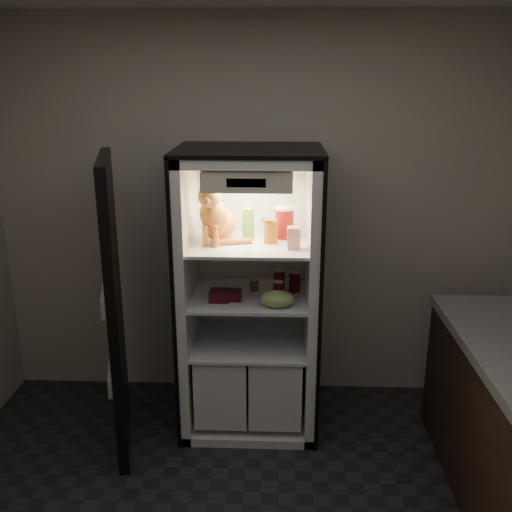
{
  "coord_description": "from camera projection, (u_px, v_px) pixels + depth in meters",
  "views": [
    {
      "loc": [
        0.18,
        -2.11,
        2.29
      ],
      "look_at": [
        0.04,
        1.32,
        1.2
      ],
      "focal_mm": 40.0,
      "sensor_mm": 36.0,
      "label": 1
    }
  ],
  "objects": [
    {
      "name": "soda_can_b",
      "position": [
        295.0,
        282.0,
        3.71
      ],
      "size": [
        0.07,
        0.07,
        0.14
      ],
      "color": "black",
      "rests_on": "refrigerator"
    },
    {
      "name": "pepper_jar",
      "position": [
        284.0,
        223.0,
        3.64
      ],
      "size": [
        0.12,
        0.12,
        0.21
      ],
      "color": "maroon",
      "rests_on": "refrigerator"
    },
    {
      "name": "parmesan_shaker",
      "position": [
        248.0,
        224.0,
        3.63
      ],
      "size": [
        0.08,
        0.08,
        0.2
      ],
      "color": "#238326",
      "rests_on": "refrigerator"
    },
    {
      "name": "mayo_tub",
      "position": [
        267.0,
        227.0,
        3.71
      ],
      "size": [
        0.08,
        0.08,
        0.12
      ],
      "color": "white",
      "rests_on": "refrigerator"
    },
    {
      "name": "room_shell",
      "position": [
        232.0,
        255.0,
        2.22
      ],
      "size": [
        3.6,
        3.6,
        3.6
      ],
      "color": "white",
      "rests_on": "floor"
    },
    {
      "name": "tabby_cat",
      "position": [
        216.0,
        218.0,
        3.55
      ],
      "size": [
        0.35,
        0.41,
        0.42
      ],
      "rotation": [
        0.0,
        0.0,
        -0.21
      ],
      "color": "#BA5817",
      "rests_on": "refrigerator"
    },
    {
      "name": "salsa_jar",
      "position": [
        271.0,
        231.0,
        3.55
      ],
      "size": [
        0.09,
        0.09,
        0.15
      ],
      "color": "maroon",
      "rests_on": "refrigerator"
    },
    {
      "name": "soda_can_a",
      "position": [
        279.0,
        280.0,
        3.75
      ],
      "size": [
        0.07,
        0.07,
        0.14
      ],
      "color": "black",
      "rests_on": "refrigerator"
    },
    {
      "name": "refrigerator",
      "position": [
        250.0,
        311.0,
        3.79
      ],
      "size": [
        0.9,
        0.72,
        1.88
      ],
      "color": "white",
      "rests_on": "floor"
    },
    {
      "name": "cream_carton",
      "position": [
        294.0,
        238.0,
        3.43
      ],
      "size": [
        0.08,
        0.08,
        0.13
      ],
      "primitive_type": "cube",
      "color": "white",
      "rests_on": "refrigerator"
    },
    {
      "name": "fridge_door",
      "position": [
        115.0,
        307.0,
        3.54
      ],
      "size": [
        0.27,
        0.86,
        1.85
      ],
      "rotation": [
        0.0,
        0.0,
        0.25
      ],
      "color": "black",
      "rests_on": "floor"
    },
    {
      "name": "condiment_jar",
      "position": [
        254.0,
        284.0,
        3.74
      ],
      "size": [
        0.06,
        0.06,
        0.08
      ],
      "color": "#5B331A",
      "rests_on": "refrigerator"
    },
    {
      "name": "berry_box_right",
      "position": [
        232.0,
        295.0,
        3.6
      ],
      "size": [
        0.11,
        0.11,
        0.06
      ],
      "primitive_type": "cube",
      "color": "#430B1D",
      "rests_on": "refrigerator"
    },
    {
      "name": "grape_bag",
      "position": [
        277.0,
        299.0,
        3.47
      ],
      "size": [
        0.2,
        0.15,
        0.1
      ],
      "primitive_type": "ellipsoid",
      "color": "#83BB57",
      "rests_on": "refrigerator"
    },
    {
      "name": "berry_box_left",
      "position": [
        219.0,
        295.0,
        3.58
      ],
      "size": [
        0.13,
        0.13,
        0.06
      ],
      "primitive_type": "cube",
      "color": "#430B1D",
      "rests_on": "refrigerator"
    },
    {
      "name": "soda_can_c",
      "position": [
        278.0,
        290.0,
        3.59
      ],
      "size": [
        0.06,
        0.06,
        0.12
      ],
      "color": "black",
      "rests_on": "refrigerator"
    }
  ]
}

